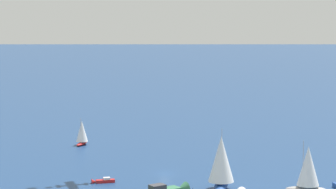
{
  "coord_description": "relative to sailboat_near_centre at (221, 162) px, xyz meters",
  "views": [
    {
      "loc": [
        155.21,
        -39.55,
        35.99
      ],
      "look_at": [
        -0.09,
        0.79,
        18.59
      ],
      "focal_mm": 74.47,
      "sensor_mm": 36.0,
      "label": 1
    }
  ],
  "objects": [
    {
      "name": "sailboat_inshore",
      "position": [
        -59.59,
        -21.73,
        -2.25
      ],
      "size": [
        6.14,
        4.77,
        7.9
      ],
      "color": "#B21E1E",
      "rests_on": "ground_plane"
    },
    {
      "name": "sailboat_near_centre",
      "position": [
        0.0,
        0.0,
        0.0
      ],
      "size": [
        10.22,
        7.23,
        12.84
      ],
      "color": "#23478C",
      "rests_on": "ground_plane"
    },
    {
      "name": "motorboat_outer_ring_c",
      "position": [
        -12.06,
        -23.58,
        -5.46
      ],
      "size": [
        1.34,
        5.14,
        1.49
      ],
      "color": "#B21E1E",
      "rests_on": "ground_plane"
    },
    {
      "name": "ground_plane",
      "position": [
        -17.68,
        -7.83,
        -5.86
      ],
      "size": [
        2000.0,
        2000.0,
        0.0
      ],
      "primitive_type": "plane",
      "color": "navy"
    },
    {
      "name": "sailboat_offshore",
      "position": [
        6.9,
        16.72,
        -0.89
      ],
      "size": [
        5.92,
        8.74,
        10.89
      ],
      "color": "#9E9993",
      "rests_on": "ground_plane"
    }
  ]
}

